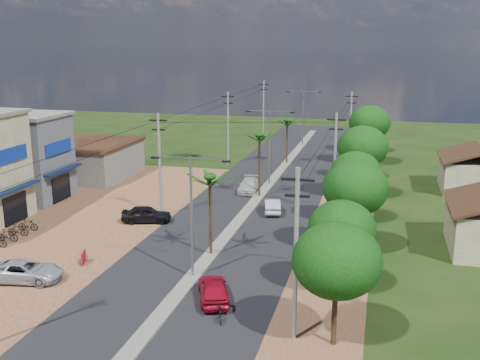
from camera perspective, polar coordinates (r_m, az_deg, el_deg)
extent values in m
plane|color=black|center=(36.79, -4.82, -9.89)|extent=(160.00, 160.00, 0.00)
cube|color=black|center=(50.31, 0.74, -3.23)|extent=(12.00, 110.00, 0.04)
cube|color=#605E56|center=(53.09, 1.50, -2.24)|extent=(1.00, 90.00, 0.18)
cube|color=brown|center=(49.87, -18.30, -4.11)|extent=(18.00, 46.00, 0.04)
cube|color=brown|center=(49.12, 10.45, -3.90)|extent=(5.00, 90.00, 0.03)
cube|color=#0D1A38|center=(49.70, -21.71, -0.76)|extent=(0.80, 5.40, 0.15)
cube|color=black|center=(50.35, -21.85, -2.72)|extent=(0.10, 3.00, 2.40)
cube|color=navy|center=(49.32, -22.29, 2.36)|extent=(0.12, 4.20, 1.20)
cube|color=#53555C|center=(57.57, -21.32, 2.08)|extent=(8.00, 6.00, 8.00)
cube|color=#605E56|center=(56.95, -21.69, 6.17)|extent=(8.40, 6.40, 0.30)
cube|color=#0D1A38|center=(55.34, -17.52, 0.99)|extent=(0.80, 5.40, 0.15)
cube|color=black|center=(55.92, -17.70, -0.79)|extent=(0.10, 3.00, 2.40)
cube|color=navy|center=(55.10, -17.96, 3.13)|extent=(0.12, 4.20, 1.20)
cube|color=#605E56|center=(65.70, -15.45, 1.92)|extent=(10.00, 10.00, 3.60)
cube|color=black|center=(65.34, -15.56, 3.64)|extent=(10.40, 10.40, 0.30)
cube|color=gray|center=(61.98, 22.98, 0.48)|extent=(7.00, 7.00, 3.30)
cylinder|color=black|center=(28.77, 9.61, -12.49)|extent=(0.28, 0.28, 4.20)
ellipsoid|color=black|center=(27.80, 9.80, -8.05)|extent=(4.40, 4.40, 3.74)
cylinder|color=black|center=(34.33, 10.12, -8.37)|extent=(0.28, 0.28, 3.85)
ellipsoid|color=black|center=(33.57, 10.28, -4.89)|extent=(4.00, 4.00, 3.40)
cylinder|color=black|center=(40.77, 11.46, -4.31)|extent=(0.28, 0.28, 4.55)
ellipsoid|color=black|center=(40.05, 11.64, -0.77)|extent=(4.60, 4.60, 3.91)
cylinder|color=black|center=(47.55, 11.55, -2.01)|extent=(0.28, 0.28, 4.06)
ellipsoid|color=black|center=(46.99, 11.68, 0.71)|extent=(4.20, 4.20, 3.57)
cylinder|color=black|center=(55.21, 12.21, 0.53)|extent=(0.28, 0.28, 4.76)
ellipsoid|color=black|center=(54.67, 12.35, 3.30)|extent=(4.80, 4.80, 4.08)
cylinder|color=black|center=(63.15, 12.12, 1.66)|extent=(0.28, 0.28, 3.64)
ellipsoid|color=black|center=(62.76, 12.22, 3.52)|extent=(3.80, 3.80, 3.23)
cylinder|color=black|center=(70.87, 12.91, 3.45)|extent=(0.28, 0.28, 4.90)
ellipsoid|color=black|center=(70.44, 13.03, 5.69)|extent=(5.00, 5.00, 4.25)
cylinder|color=black|center=(78.81, 12.85, 4.26)|extent=(0.28, 0.28, 4.34)
ellipsoid|color=black|center=(78.46, 12.95, 6.04)|extent=(4.40, 4.40, 3.74)
cylinder|color=black|center=(39.33, -3.01, -3.76)|extent=(0.22, 0.22, 5.80)
cylinder|color=black|center=(54.25, 1.98, 1.38)|extent=(0.22, 0.22, 6.20)
cylinder|color=black|center=(69.75, 4.79, 3.83)|extent=(0.22, 0.22, 5.50)
cylinder|color=gray|center=(35.38, -4.95, -3.95)|extent=(0.16, 0.16, 8.00)
cube|color=gray|center=(34.02, -3.17, 2.16)|extent=(2.40, 0.08, 0.08)
cube|color=gray|center=(34.80, -6.95, 2.34)|extent=(2.40, 0.08, 0.08)
cube|color=black|center=(33.73, -1.39, 1.90)|extent=(0.50, 0.18, 0.12)
cube|color=black|center=(35.23, -8.62, 2.26)|extent=(0.50, 0.18, 0.12)
cylinder|color=gray|center=(58.87, 3.03, 3.25)|extent=(0.16, 0.16, 8.00)
cube|color=gray|center=(58.07, 4.25, 6.98)|extent=(2.40, 0.08, 0.08)
cube|color=gray|center=(58.53, 1.92, 7.06)|extent=(2.40, 0.08, 0.08)
cube|color=black|center=(57.90, 5.33, 6.84)|extent=(0.50, 0.18, 0.12)
cube|color=black|center=(58.78, 0.86, 7.00)|extent=(0.50, 0.18, 0.12)
cylinder|color=gray|center=(83.25, 6.43, 6.28)|extent=(0.16, 0.16, 8.00)
cube|color=gray|center=(82.68, 7.33, 8.93)|extent=(2.40, 0.08, 0.08)
cube|color=gray|center=(83.00, 5.67, 8.99)|extent=(2.40, 0.08, 0.08)
cube|color=black|center=(82.56, 8.10, 8.82)|extent=(0.50, 0.18, 0.12)
cube|color=black|center=(83.18, 4.91, 8.95)|extent=(0.50, 0.18, 0.12)
cylinder|color=#605E56|center=(48.52, -8.15, 1.45)|extent=(0.24, 0.24, 9.00)
cube|color=black|center=(47.84, -8.31, 6.02)|extent=(1.60, 0.12, 0.12)
cube|color=black|center=(47.96, -8.28, 5.07)|extent=(1.20, 0.12, 0.12)
cylinder|color=#605E56|center=(69.02, -1.22, 5.25)|extent=(0.24, 0.24, 9.00)
cube|color=black|center=(68.55, -1.24, 8.47)|extent=(1.60, 0.12, 0.12)
cube|color=black|center=(68.63, -1.23, 7.81)|extent=(1.20, 0.12, 0.12)
cylinder|color=#605E56|center=(89.27, 2.40, 7.18)|extent=(0.24, 0.24, 9.00)
cube|color=black|center=(88.90, 2.42, 9.68)|extent=(1.60, 0.12, 0.12)
cube|color=black|center=(88.96, 2.42, 9.17)|extent=(1.20, 0.12, 0.12)
cylinder|color=#605E56|center=(27.99, 5.69, -7.75)|extent=(0.24, 0.24, 9.00)
cube|color=black|center=(26.81, 5.88, 0.02)|extent=(1.60, 0.12, 0.12)
cube|color=black|center=(27.01, 5.84, -1.62)|extent=(1.20, 0.12, 0.12)
cylinder|color=#605E56|center=(49.01, 9.59, 1.52)|extent=(0.24, 0.24, 9.00)
cube|color=black|center=(48.35, 9.77, 6.05)|extent=(1.60, 0.12, 0.12)
cube|color=black|center=(48.46, 9.74, 5.11)|extent=(1.20, 0.12, 0.12)
cylinder|color=#605E56|center=(70.63, 11.13, 5.19)|extent=(0.24, 0.24, 9.00)
cube|color=black|center=(70.17, 11.28, 8.34)|extent=(1.60, 0.12, 0.12)
cube|color=black|center=(70.25, 11.25, 7.69)|extent=(1.20, 0.12, 0.12)
imported|color=maroon|center=(33.43, -2.70, -11.06)|extent=(3.05, 4.47, 1.41)
imported|color=#ACADB4|center=(50.01, 3.31, -2.62)|extent=(2.17, 4.07, 1.27)
imported|color=#AEAEAA|center=(56.89, 0.88, -0.57)|extent=(2.15, 4.53, 1.28)
imported|color=#ACADB4|center=(38.42, -20.99, -8.68)|extent=(5.04, 2.89, 1.32)
imported|color=black|center=(47.82, -9.49, -3.49)|extent=(4.40, 2.63, 1.40)
imported|color=black|center=(31.32, -2.04, -13.44)|extent=(1.01, 1.70, 0.84)
imported|color=black|center=(58.11, 1.47, -0.47)|extent=(1.06, 1.79, 0.89)
imported|color=black|center=(65.78, 3.03, 1.22)|extent=(0.65, 1.58, 0.92)
cube|color=maroon|center=(40.13, -15.59, -7.60)|extent=(0.38, 1.08, 0.92)
cylinder|color=black|center=(39.81, -15.93, -8.15)|extent=(0.04, 0.04, 0.46)
cylinder|color=black|center=(40.62, -15.22, -7.66)|extent=(0.04, 0.04, 0.46)
imported|color=black|center=(46.28, -22.56, -5.24)|extent=(1.72, 0.72, 1.00)
imported|color=black|center=(47.27, -21.63, -4.76)|extent=(1.72, 0.72, 1.00)
imported|color=black|center=(48.27, -20.74, -4.31)|extent=(1.72, 0.72, 1.00)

